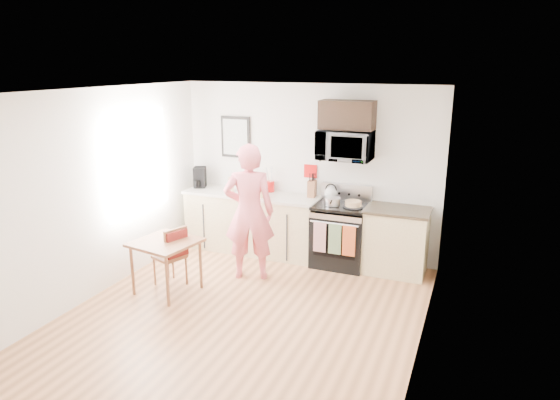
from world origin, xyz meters
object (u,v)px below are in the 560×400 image
at_px(dining_table, 166,247).
at_px(cake, 353,204).
at_px(microwave, 345,145).
at_px(chair, 174,249).
at_px(person, 249,212).
at_px(range, 340,236).

relative_size(dining_table, cake, 2.68).
bearing_deg(microwave, dining_table, -135.18).
distance_m(chair, cake, 2.53).
distance_m(microwave, chair, 2.75).
relative_size(person, chair, 2.25).
xyz_separation_m(range, microwave, (-0.00, 0.10, 1.32)).
bearing_deg(person, range, -160.64).
height_order(range, cake, range).
relative_size(dining_table, chair, 0.90).
bearing_deg(chair, range, 61.69).
xyz_separation_m(microwave, dining_table, (-1.83, -1.82, -1.15)).
relative_size(range, dining_table, 1.55).
bearing_deg(dining_table, range, 43.13).
xyz_separation_m(chair, cake, (1.99, 1.50, 0.43)).
xyz_separation_m(dining_table, cake, (2.02, 1.63, 0.36)).
distance_m(person, cake, 1.47).
bearing_deg(cake, chair, -142.99).
bearing_deg(dining_table, microwave, 44.82).
height_order(dining_table, chair, chair).
relative_size(microwave, cake, 2.72).
height_order(chair, cake, cake).
bearing_deg(dining_table, chair, 75.24).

